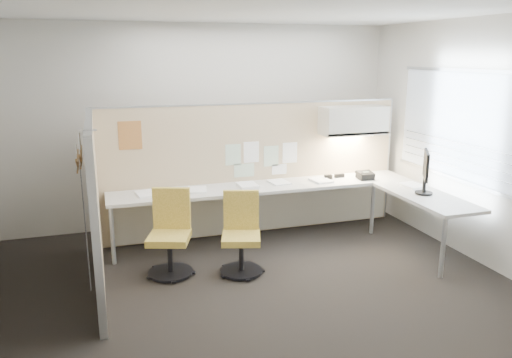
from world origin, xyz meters
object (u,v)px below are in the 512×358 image
object	(u,v)px
chair_left	(170,236)
chair_right	(241,236)
phone	(365,175)
desk	(293,196)
monitor	(426,170)

from	to	relation	value
chair_left	chair_right	distance (m)	0.78
chair_left	phone	distance (m)	2.82
chair_left	phone	size ratio (longest dim) A/B	4.38
desk	chair_left	distance (m)	1.77
desk	monitor	distance (m)	1.66
desk	phone	size ratio (longest dim) A/B	18.78
chair_left	phone	xyz separation A→B (m)	(2.74, 0.59, 0.35)
chair_left	chair_right	xyz separation A→B (m)	(0.76, -0.20, -0.02)
desk	monitor	xyz separation A→B (m)	(1.37, -0.84, 0.43)
desk	phone	bearing A→B (deg)	2.49
desk	chair_left	world-z (taller)	chair_left
monitor	chair_right	bearing A→B (deg)	119.84
phone	chair_right	bearing A→B (deg)	-156.73
desk	chair_right	distance (m)	1.19
chair_right	phone	size ratio (longest dim) A/B	4.19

